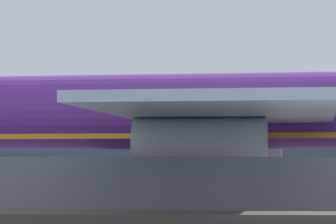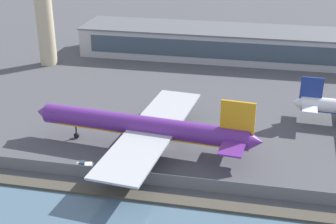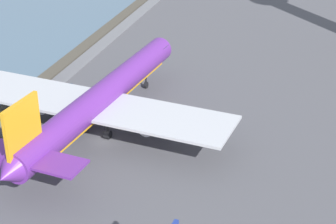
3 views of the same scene
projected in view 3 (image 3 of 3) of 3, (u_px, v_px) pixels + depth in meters
The scene contains 4 objects.
ground_plane at pixel (103, 141), 89.45m from camera, with size 500.00×500.00×0.00m, color #4C4C51.
perimeter_fence at pixel (14, 119), 93.03m from camera, with size 280.00×0.10×2.78m.
cargo_jet_purple at pixel (100, 99), 90.62m from camera, with size 52.80×46.11×14.05m.
baggage_tug at pixel (69, 90), 104.56m from camera, with size 3.50×2.36×1.80m.
Camera 3 is at (70.84, 32.86, 45.07)m, focal length 60.00 mm.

